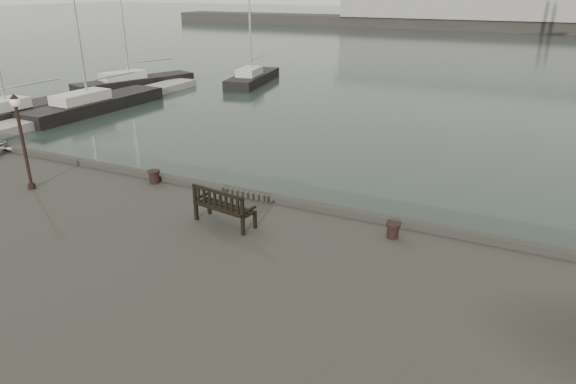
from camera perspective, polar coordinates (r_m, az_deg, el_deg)
name	(u,v)px	position (r m, az deg, el deg)	size (l,w,h in m)	color
ground	(285,246)	(16.28, -0.38, -6.07)	(400.00, 400.00, 0.00)	black
pontoon	(72,111)	(35.69, -22.85, 8.28)	(2.00, 24.00, 0.50)	#ACA79F
breakwater	(486,6)	(105.50, 21.15, 18.76)	(140.00, 9.50, 12.20)	#383530
bench	(224,213)	(14.09, -7.09, -2.36)	(1.86, 0.89, 1.03)	black
bollard_left	(154,177)	(17.53, -14.64, 1.65)	(0.41, 0.41, 0.43)	black
bollard_right	(393,231)	(13.58, 11.57, -4.21)	(0.38, 0.38, 0.40)	black
lamp_post	(20,129)	(17.96, -27.60, 6.21)	(0.31, 0.31, 3.08)	black
yacht_a	(16,116)	(35.71, -28.02, 7.42)	(2.68, 9.33, 12.74)	black
yacht_b	(136,85)	(43.84, -16.58, 11.34)	(5.35, 9.95, 12.99)	black
yacht_c	(95,107)	(36.38, -20.61, 8.82)	(2.86, 10.40, 13.77)	black
yacht_d	(253,81)	(44.24, -3.91, 12.25)	(3.61, 8.42, 10.47)	black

